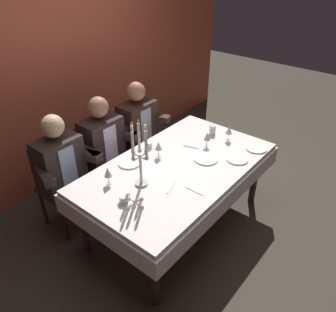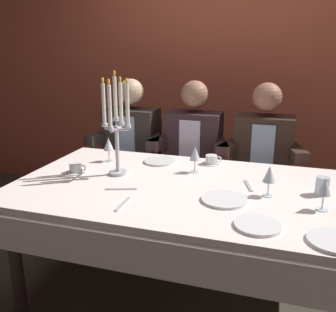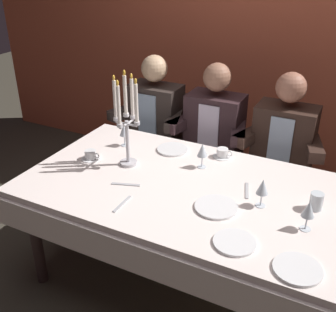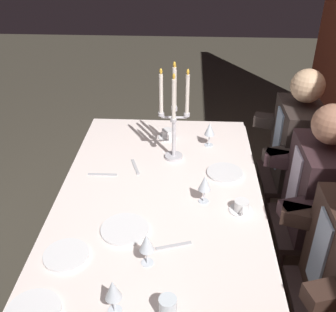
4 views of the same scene
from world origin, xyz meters
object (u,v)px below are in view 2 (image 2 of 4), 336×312
water_tumbler_0 (322,186)px  seated_diner_0 (132,140)px  wine_glass_0 (195,154)px  wine_glass_3 (269,175)px  seated_diner_1 (194,145)px  wine_glass_2 (109,145)px  dining_table (183,205)px  dinner_plate_2 (258,225)px  dinner_plate_1 (335,241)px  coffee_cup_0 (76,169)px  dinner_plate_0 (160,161)px  candelabra (116,126)px  wine_glass_1 (324,187)px  coffee_cup_1 (211,160)px  seated_diner_2 (263,151)px  dinner_plate_3 (224,199)px

water_tumbler_0 → seated_diner_0: bearing=150.4°
wine_glass_0 → wine_glass_3: (0.45, -0.26, 0.00)m
wine_glass_0 → seated_diner_1: seated_diner_1 is taller
wine_glass_3 → seated_diner_1: bearing=124.3°
seated_diner_0 → seated_diner_1: bearing=0.0°
wine_glass_2 → dining_table: bearing=-25.7°
wine_glass_0 → water_tumbler_0: wine_glass_0 is taller
dinner_plate_2 → dinner_plate_1: bearing=-8.9°
dining_table → wine_glass_2: wine_glass_2 is taller
dinner_plate_1 → coffee_cup_0: coffee_cup_0 is taller
dinner_plate_0 → dining_table: bearing=-54.5°
dining_table → water_tumbler_0: bearing=7.0°
candelabra → dinner_plate_1: size_ratio=2.86×
dinner_plate_2 → wine_glass_3: wine_glass_3 is taller
dinner_plate_1 → coffee_cup_0: (-1.42, 0.44, 0.02)m
water_tumbler_0 → wine_glass_1: bearing=-93.7°
seated_diner_1 → dinner_plate_0: bearing=-102.0°
coffee_cup_0 → dinner_plate_0: bearing=40.5°
dinner_plate_0 → coffee_cup_1: coffee_cup_1 is taller
seated_diner_0 → water_tumbler_0: bearing=-29.6°
coffee_cup_0 → seated_diner_2: size_ratio=0.11×
dining_table → wine_glass_2: size_ratio=11.83×
dinner_plate_1 → wine_glass_2: bearing=151.8°
dining_table → dinner_plate_3: dinner_plate_3 is taller
wine_glass_3 → water_tumbler_0: bearing=21.3°
dinner_plate_0 → coffee_cup_0: bearing=-139.5°
candelabra → dinner_plate_2: candelabra is taller
candelabra → coffee_cup_1: size_ratio=4.68×
seated_diner_2 → wine_glass_2: bearing=-148.5°
wine_glass_0 → seated_diner_0: bearing=136.8°
candelabra → coffee_cup_0: size_ratio=4.68×
wine_glass_0 → dining_table: bearing=-91.5°
coffee_cup_0 → dinner_plate_2: bearing=-19.3°
coffee_cup_0 → seated_diner_0: size_ratio=0.11×
dinner_plate_2 → candelabra: bearing=152.8°
dinner_plate_3 → wine_glass_1: bearing=3.5°
seated_diner_0 → wine_glass_1: bearing=-35.8°
wine_glass_0 → coffee_cup_0: 0.73m
wine_glass_1 → wine_glass_2: 1.37m
dining_table → dinner_plate_3: 0.32m
dinner_plate_3 → wine_glass_1: 0.47m
coffee_cup_1 → seated_diner_1: 0.51m
seated_diner_1 → coffee_cup_1: bearing=-63.2°
dinner_plate_2 → seated_diner_1: seated_diner_1 is taller
wine_glass_2 → seated_diner_2: 1.15m
water_tumbler_0 → coffee_cup_1: (-0.65, 0.34, -0.02)m
seated_diner_0 → seated_diner_2: size_ratio=1.00×
coffee_cup_0 → coffee_cup_1: same height
wine_glass_0 → coffee_cup_1: size_ratio=1.24×
coffee_cup_0 → wine_glass_1: bearing=-5.2°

